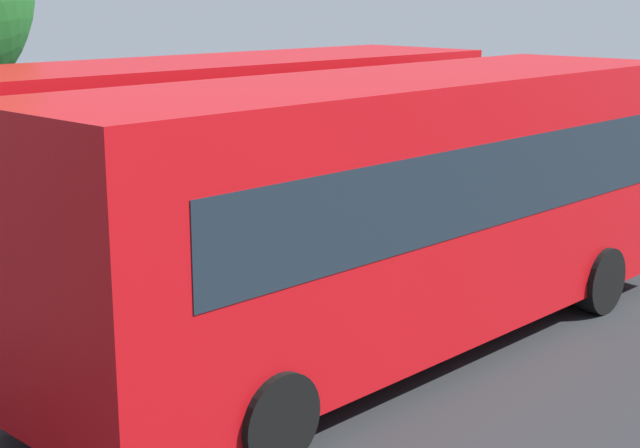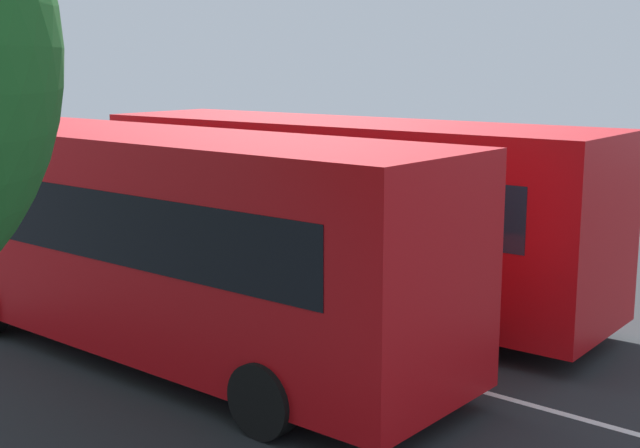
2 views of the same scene
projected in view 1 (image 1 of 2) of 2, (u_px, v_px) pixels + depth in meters
The scene contains 4 objects.
ground_plane at pixel (272, 311), 13.06m from camera, with size 65.02×65.02×0.00m, color #232628.
bus_far_left at pixel (391, 204), 11.32m from camera, with size 9.65×4.10×3.25m.
bus_center_left at pixel (217, 162), 14.12m from camera, with size 9.62×3.81×3.25m.
lane_stripe_outer_left at pixel (272, 311), 13.05m from camera, with size 12.82×0.12×0.01m, color silver.
Camera 1 is at (-6.77, -10.44, 4.17)m, focal length 54.48 mm.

